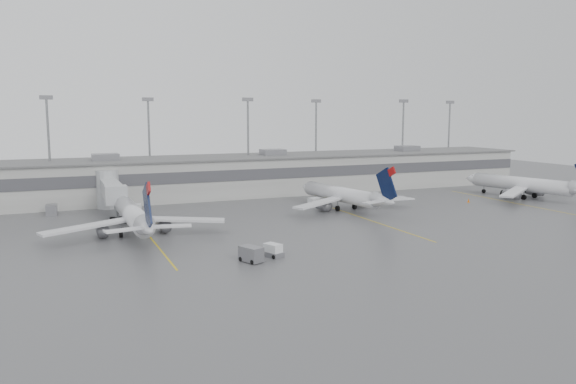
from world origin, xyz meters
name	(u,v)px	position (x,y,z in m)	size (l,w,h in m)	color
ground	(335,263)	(0.00, 0.00, 0.00)	(260.00, 260.00, 0.00)	#525255
terminal	(206,176)	(-0.01, 57.98, 4.17)	(152.00, 17.00, 9.45)	#9D9D98
light_masts	(199,138)	(0.00, 63.75, 12.03)	(142.40, 8.00, 20.60)	gray
jet_bridge_right	(110,190)	(-20.50, 45.72, 3.87)	(4.00, 17.20, 7.00)	#A9ABAE
stand_markings	(263,225)	(0.00, 24.00, 0.01)	(105.25, 40.00, 0.01)	gold
jet_mid_left	(134,216)	(-19.33, 24.18, 2.86)	(25.41, 28.46, 9.21)	silver
jet_mid_right	(345,195)	(18.43, 31.48, 2.76)	(24.24, 27.35, 8.88)	silver
jet_far_right	(528,184)	(59.20, 28.95, 2.94)	(25.32, 28.73, 9.45)	silver
baggage_tug	(273,252)	(-5.56, 5.49, 0.63)	(2.39, 2.90, 1.61)	silver
baggage_cart	(251,254)	(-8.76, 4.29, 0.95)	(2.59, 3.25, 1.82)	slate
gse_uld_b	(135,208)	(-16.73, 43.16, 0.77)	(2.16, 1.44, 1.53)	silver
gse_uld_c	(315,202)	(15.16, 36.91, 0.83)	(2.34, 1.56, 1.66)	silver
gse_loader	(52,210)	(-30.15, 46.45, 0.89)	(1.79, 2.86, 1.79)	slate
cone_b	(148,225)	(-16.53, 29.95, 0.32)	(0.40, 0.40, 0.63)	orange
cone_c	(328,207)	(16.02, 33.34, 0.35)	(0.43, 0.43, 0.69)	orange
cone_d	(469,200)	(44.91, 29.67, 0.38)	(0.48, 0.48, 0.77)	orange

